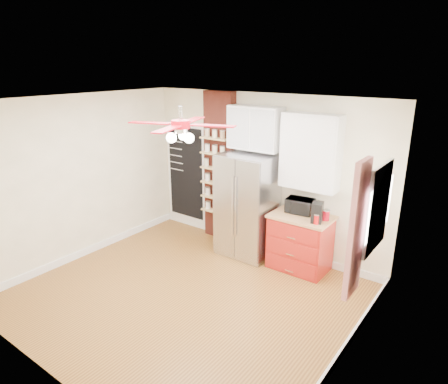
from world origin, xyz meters
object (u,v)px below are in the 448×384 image
Objects in this scene: fridge at (247,205)px; canister_left at (317,219)px; ceiling_fan at (181,125)px; coffee_maker at (317,212)px; red_cabinet at (300,242)px; toaster_oven at (300,206)px; pantry_jar_oats at (207,163)px.

canister_left is at bearing -4.94° from fridge.
ceiling_fan reaches higher than coffee_maker.
ceiling_fan is 4.59× the size of coffee_maker.
red_cabinet is 0.58m from toaster_oven.
canister_left is at bearing 50.92° from ceiling_fan.
fridge reaches higher than coffee_maker.
ceiling_fan is 2.42m from coffee_maker.
red_cabinet is at bearing 152.86° from canister_left.
pantry_jar_oats is (-1.95, 0.09, 0.99)m from red_cabinet.
canister_left is (0.40, -0.26, -0.05)m from toaster_oven.
coffee_maker is at bearing -19.03° from red_cabinet.
pantry_jar_oats reaches higher than toaster_oven.
pantry_jar_oats is at bearing 171.92° from fridge.
coffee_maker reaches higher than toaster_oven.
ceiling_fan is 10.23× the size of pantry_jar_oats.
pantry_jar_oats reaches higher than canister_left.
canister_left is (1.23, 1.52, -1.45)m from ceiling_fan.
red_cabinet is at bearing -2.63° from pantry_jar_oats.
fridge is 12.79× the size of pantry_jar_oats.
pantry_jar_oats is at bearing 173.70° from canister_left.
coffee_maker is (0.38, -0.20, 0.04)m from toaster_oven.
coffee_maker is at bearing -4.84° from pantry_jar_oats.
pantry_jar_oats is (-1.87, -0.01, 0.42)m from toaster_oven.
toaster_oven is at bearing 131.52° from red_cabinet.
toaster_oven is at bearing 147.04° from canister_left.
fridge reaches higher than canister_left.
pantry_jar_oats is at bearing 177.37° from red_cabinet.
ceiling_fan reaches higher than red_cabinet.
red_cabinet is 2.19m from pantry_jar_oats.
canister_left is at bearing -39.92° from toaster_oven.
fridge is 0.91m from toaster_oven.
fridge is at bearing 175.06° from canister_left.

